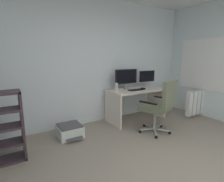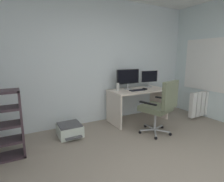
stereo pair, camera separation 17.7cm
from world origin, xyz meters
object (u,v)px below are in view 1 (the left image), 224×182
(computer_mouse, at_px, (143,89))
(radiator, at_px, (199,102))
(keyboard, at_px, (136,90))
(desktop_speaker, at_px, (116,87))
(monitor_secondary, at_px, (146,77))
(office_chair, at_px, (160,104))
(desk, at_px, (136,98))
(monitor_main, at_px, (126,77))
(printer, at_px, (70,131))

(computer_mouse, bearing_deg, radiator, -26.34)
(keyboard, height_order, desktop_speaker, desktop_speaker)
(monitor_secondary, height_order, radiator, monitor_secondary)
(office_chair, bearing_deg, desktop_speaker, 112.67)
(desk, distance_m, keyboard, 0.27)
(desktop_speaker, bearing_deg, monitor_main, 9.04)
(desk, bearing_deg, computer_mouse, -43.59)
(desk, relative_size, desktop_speaker, 7.85)
(desk, relative_size, monitor_secondary, 2.69)
(desk, xyz_separation_m, office_chair, (-0.11, -0.84, 0.06))
(monitor_secondary, relative_size, keyboard, 1.46)
(desk, xyz_separation_m, computer_mouse, (0.11, -0.10, 0.22))
(monitor_main, bearing_deg, printer, -171.98)
(monitor_main, xyz_separation_m, keyboard, (0.08, -0.25, -0.27))
(monitor_main, relative_size, printer, 1.12)
(desk, xyz_separation_m, printer, (-1.64, -0.06, -0.42))
(computer_mouse, xyz_separation_m, office_chair, (-0.21, -0.74, -0.17))
(computer_mouse, bearing_deg, office_chair, -112.66)
(keyboard, distance_m, desktop_speaker, 0.44)
(keyboard, bearing_deg, office_chair, -86.96)
(computer_mouse, bearing_deg, monitor_main, 135.03)
(keyboard, bearing_deg, monitor_secondary, 26.95)
(computer_mouse, relative_size, radiator, 0.11)
(desktop_speaker, height_order, radiator, desktop_speaker)
(desktop_speaker, bearing_deg, printer, -172.24)
(monitor_main, height_order, computer_mouse, monitor_main)
(monitor_secondary, distance_m, printer, 2.25)
(desktop_speaker, bearing_deg, keyboard, -27.97)
(computer_mouse, xyz_separation_m, radiator, (1.42, -0.51, -0.40))
(keyboard, xyz_separation_m, printer, (-1.53, 0.04, -0.64))
(monitor_main, bearing_deg, office_chair, -84.75)
(monitor_secondary, relative_size, desktop_speaker, 2.91)
(desktop_speaker, xyz_separation_m, radiator, (2.03, -0.71, -0.47))
(monitor_main, distance_m, radiator, 2.00)
(monitor_main, height_order, printer, monitor_main)
(keyboard, relative_size, desktop_speaker, 2.00)
(computer_mouse, distance_m, radiator, 1.57)
(office_chair, xyz_separation_m, radiator, (1.64, 0.22, -0.24))
(computer_mouse, distance_m, office_chair, 0.78)
(desktop_speaker, xyz_separation_m, office_chair, (0.39, -0.93, -0.23))
(desktop_speaker, bearing_deg, desk, -10.53)
(monitor_main, bearing_deg, computer_mouse, -38.52)
(monitor_main, distance_m, office_chair, 1.07)
(radiator, bearing_deg, desktop_speaker, 160.71)
(radiator, bearing_deg, office_chair, -172.29)
(desk, xyz_separation_m, keyboard, (-0.12, -0.11, 0.21))
(monitor_main, xyz_separation_m, computer_mouse, (0.30, -0.24, -0.26))
(monitor_main, height_order, desktop_speaker, monitor_main)
(desk, bearing_deg, radiator, -21.95)
(printer, bearing_deg, computer_mouse, -1.25)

